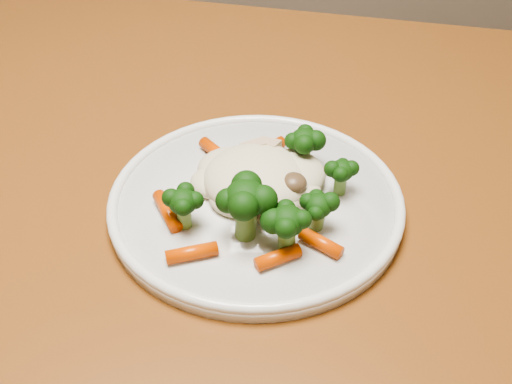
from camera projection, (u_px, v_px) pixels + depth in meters
dining_table at (247, 239)px, 0.72m from camera, size 1.22×0.93×0.75m
plate at (256, 203)px, 0.59m from camera, size 0.27×0.27×0.01m
meal at (263, 185)px, 0.57m from camera, size 0.19×0.18×0.05m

